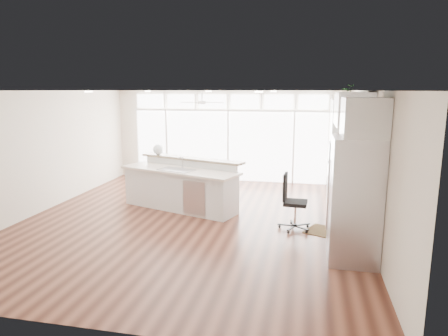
# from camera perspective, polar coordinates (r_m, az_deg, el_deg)

# --- Properties ---
(floor) EXTENTS (7.00, 8.00, 0.02)m
(floor) POSITION_cam_1_polar(r_m,az_deg,el_deg) (8.54, -4.66, -7.53)
(floor) COLOR #401D13
(floor) RESTS_ON ground
(ceiling) EXTENTS (7.00, 8.00, 0.02)m
(ceiling) POSITION_cam_1_polar(r_m,az_deg,el_deg) (8.10, -4.97, 10.97)
(ceiling) COLOR white
(ceiling) RESTS_ON wall_back
(wall_back) EXTENTS (7.00, 0.04, 2.70)m
(wall_back) POSITION_cam_1_polar(r_m,az_deg,el_deg) (12.06, 0.68, 4.60)
(wall_back) COLOR silver
(wall_back) RESTS_ON floor
(wall_front) EXTENTS (7.00, 0.04, 2.70)m
(wall_front) POSITION_cam_1_polar(r_m,az_deg,el_deg) (4.63, -19.30, -6.63)
(wall_front) COLOR silver
(wall_front) RESTS_ON floor
(wall_left) EXTENTS (0.04, 8.00, 2.70)m
(wall_left) POSITION_cam_1_polar(r_m,az_deg,el_deg) (9.81, -24.81, 2.08)
(wall_left) COLOR silver
(wall_left) RESTS_ON floor
(wall_right) EXTENTS (0.04, 8.00, 2.70)m
(wall_right) POSITION_cam_1_polar(r_m,az_deg,el_deg) (7.95, 20.12, 0.55)
(wall_right) COLOR silver
(wall_right) RESTS_ON floor
(glass_wall) EXTENTS (5.80, 0.06, 2.08)m
(glass_wall) POSITION_cam_1_polar(r_m,az_deg,el_deg) (12.04, 0.62, 3.15)
(glass_wall) COLOR white
(glass_wall) RESTS_ON wall_back
(transom_row) EXTENTS (5.90, 0.06, 0.40)m
(transom_row) POSITION_cam_1_polar(r_m,az_deg,el_deg) (11.93, 0.63, 9.49)
(transom_row) COLOR white
(transom_row) RESTS_ON wall_back
(desk_window) EXTENTS (0.04, 0.85, 0.85)m
(desk_window) POSITION_cam_1_polar(r_m,az_deg,el_deg) (8.21, 19.65, 2.31)
(desk_window) COLOR white
(desk_window) RESTS_ON wall_right
(ceiling_fan) EXTENTS (1.16, 1.16, 0.32)m
(ceiling_fan) POSITION_cam_1_polar(r_m,az_deg,el_deg) (10.93, -3.17, 9.85)
(ceiling_fan) COLOR white
(ceiling_fan) RESTS_ON ceiling
(recessed_lights) EXTENTS (3.40, 3.00, 0.02)m
(recessed_lights) POSITION_cam_1_polar(r_m,az_deg,el_deg) (8.29, -4.56, 10.84)
(recessed_lights) COLOR white
(recessed_lights) RESTS_ON ceiling
(oven_cabinet) EXTENTS (0.64, 1.20, 2.50)m
(oven_cabinet) POSITION_cam_1_polar(r_m,az_deg,el_deg) (9.70, 16.71, 1.95)
(oven_cabinet) COLOR white
(oven_cabinet) RESTS_ON floor
(desk_nook) EXTENTS (0.72, 1.30, 0.76)m
(desk_nook) POSITION_cam_1_polar(r_m,az_deg,el_deg) (8.42, 16.90, -5.49)
(desk_nook) COLOR white
(desk_nook) RESTS_ON floor
(upper_cabinets) EXTENTS (0.64, 1.30, 0.64)m
(upper_cabinets) POSITION_cam_1_polar(r_m,az_deg,el_deg) (8.10, 17.97, 8.00)
(upper_cabinets) COLOR white
(upper_cabinets) RESTS_ON wall_right
(refrigerator) EXTENTS (0.76, 0.90, 2.00)m
(refrigerator) POSITION_cam_1_polar(r_m,az_deg,el_deg) (6.67, 18.17, -4.34)
(refrigerator) COLOR #B8B7BD
(refrigerator) RESTS_ON floor
(fridge_cabinet) EXTENTS (0.64, 0.90, 0.60)m
(fridge_cabinet) POSITION_cam_1_polar(r_m,az_deg,el_deg) (6.47, 19.39, 6.83)
(fridge_cabinet) COLOR white
(fridge_cabinet) RESTS_ON wall_right
(framed_photos) EXTENTS (0.06, 0.22, 0.80)m
(framed_photos) POSITION_cam_1_polar(r_m,az_deg,el_deg) (8.84, 19.08, 1.94)
(framed_photos) COLOR black
(framed_photos) RESTS_ON wall_right
(kitchen_island) EXTENTS (3.06, 1.94, 1.14)m
(kitchen_island) POSITION_cam_1_polar(r_m,az_deg,el_deg) (9.24, -6.33, -2.39)
(kitchen_island) COLOR white
(kitchen_island) RESTS_ON floor
(rug) EXTENTS (1.10, 0.96, 0.01)m
(rug) POSITION_cam_1_polar(r_m,az_deg,el_deg) (8.07, 15.01, -8.88)
(rug) COLOR #31210F
(rug) RESTS_ON floor
(office_chair) EXTENTS (0.60, 0.56, 1.11)m
(office_chair) POSITION_cam_1_polar(r_m,az_deg,el_deg) (7.95, 10.18, -4.85)
(office_chair) COLOR black
(office_chair) RESTS_ON floor
(fishbowl) EXTENTS (0.31, 0.31, 0.26)m
(fishbowl) POSITION_cam_1_polar(r_m,az_deg,el_deg) (10.00, -9.39, 2.63)
(fishbowl) COLOR white
(fishbowl) RESTS_ON kitchen_island
(monitor) EXTENTS (0.10, 0.50, 0.41)m
(monitor) POSITION_cam_1_polar(r_m,az_deg,el_deg) (8.27, 16.57, -1.56)
(monitor) COLOR black
(monitor) RESTS_ON desk_nook
(keyboard) EXTENTS (0.18, 0.35, 0.02)m
(keyboard) POSITION_cam_1_polar(r_m,az_deg,el_deg) (8.30, 15.33, -2.86)
(keyboard) COLOR white
(keyboard) RESTS_ON desk_nook
(potted_plant) EXTENTS (0.34, 0.37, 0.26)m
(potted_plant) POSITION_cam_1_polar(r_m,az_deg,el_deg) (9.59, 17.17, 10.10)
(potted_plant) COLOR #285825
(potted_plant) RESTS_ON oven_cabinet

